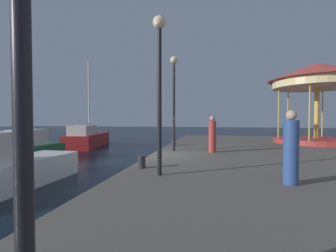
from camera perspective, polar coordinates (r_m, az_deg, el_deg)
name	(u,v)px	position (r m, az deg, el deg)	size (l,w,h in m)	color
ground_plane	(151,172)	(10.68, -4.03, -10.99)	(120.00, 120.00, 0.00)	black
quay_dock	(310,169)	(10.92, 30.89, -8.80)	(12.78, 24.94, 0.80)	#5B564F
motorboat_white	(5,169)	(9.57, -34.46, -8.43)	(1.81, 5.23, 1.93)	white
motorboat_green	(27,149)	(15.58, -30.71, -4.80)	(2.22, 4.25, 1.76)	#236638
sailboat_red	(87,138)	(21.28, -18.82, -2.79)	(3.21, 6.35, 7.31)	maroon
carousel	(317,84)	(18.12, 32.14, 8.61)	(5.87, 5.87, 5.13)	#B23333
lamp_post_mid_promenade	(159,67)	(6.65, -2.07, 13.99)	(0.36, 0.36, 4.33)	black
lamp_post_far_end	(174,87)	(11.58, 1.42, 9.34)	(0.36, 0.36, 4.55)	black
bollard_south	(173,142)	(13.83, 1.30, -3.89)	(0.24, 0.24, 0.40)	#2D2D33
bollard_center	(142,162)	(7.58, -6.34, -8.52)	(0.24, 0.24, 0.40)	#2D2D33
person_far_corner	(212,135)	(11.20, 10.57, -2.19)	(0.34, 0.34, 1.69)	#B23833
person_by_the_water	(291,150)	(6.33, 27.37, -5.05)	(0.34, 0.34, 1.75)	#2D4C8C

